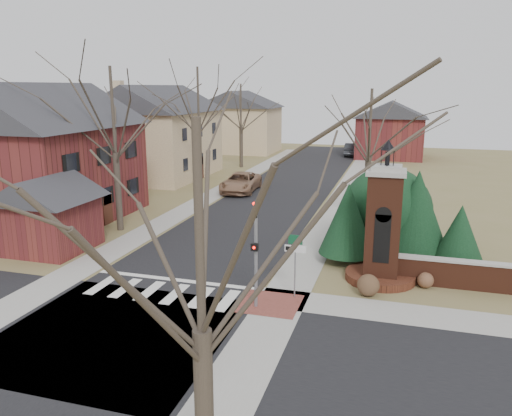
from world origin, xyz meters
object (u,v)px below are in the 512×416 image
(sign_post, at_px, (295,253))
(brick_gate_monument, at_px, (383,235))
(traffic_signal_pole, at_px, (256,246))
(pickup_truck, at_px, (241,182))
(distant_car, at_px, (352,149))

(sign_post, xyz_separation_m, brick_gate_monument, (3.41, 3.01, 0.22))
(traffic_signal_pole, xyz_separation_m, pickup_truck, (-7.70, 21.65, -1.79))
(sign_post, relative_size, brick_gate_monument, 0.42)
(traffic_signal_pole, height_order, sign_post, traffic_signal_pole)
(sign_post, bearing_deg, brick_gate_monument, 41.42)
(distant_car, bearing_deg, traffic_signal_pole, 90.52)
(pickup_truck, distance_m, distant_car, 26.66)
(traffic_signal_pole, bearing_deg, pickup_truck, 109.58)
(brick_gate_monument, relative_size, distant_car, 1.29)
(traffic_signal_pole, height_order, pickup_truck, traffic_signal_pole)
(traffic_signal_pole, height_order, distant_car, traffic_signal_pole)
(brick_gate_monument, xyz_separation_m, pickup_truck, (-12.40, 17.23, -1.36))
(sign_post, bearing_deg, distant_car, 92.73)
(sign_post, bearing_deg, traffic_signal_pole, -132.43)
(sign_post, distance_m, pickup_truck, 22.17)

